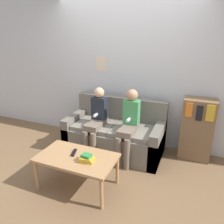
# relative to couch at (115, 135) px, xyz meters

# --- Properties ---
(ground_plane) EXTENTS (10.00, 10.00, 0.00)m
(ground_plane) POSITION_rel_couch_xyz_m (0.00, -0.51, -0.30)
(ground_plane) COLOR brown
(wall_back) EXTENTS (8.00, 0.06, 2.60)m
(wall_back) POSITION_rel_couch_xyz_m (-0.00, 0.49, 1.00)
(wall_back) COLOR silver
(wall_back) RESTS_ON ground_plane
(couch) EXTENTS (1.63, 0.79, 0.90)m
(couch) POSITION_rel_couch_xyz_m (0.00, 0.00, 0.00)
(couch) COLOR #6B665B
(couch) RESTS_ON ground_plane
(coffee_table) EXTENTS (1.02, 0.59, 0.46)m
(coffee_table) POSITION_rel_couch_xyz_m (-0.11, -1.08, 0.11)
(coffee_table) COLOR #AD7F51
(coffee_table) RESTS_ON ground_plane
(person_left) EXTENTS (0.24, 0.55, 1.13)m
(person_left) POSITION_rel_couch_xyz_m (-0.26, -0.19, 0.33)
(person_left) COLOR #756656
(person_left) RESTS_ON ground_plane
(person_right) EXTENTS (0.24, 0.55, 1.16)m
(person_right) POSITION_rel_couch_xyz_m (0.31, -0.19, 0.35)
(person_right) COLOR #756656
(person_right) RESTS_ON ground_plane
(tv_remote) EXTENTS (0.09, 0.17, 0.02)m
(tv_remote) POSITION_rel_couch_xyz_m (-0.19, -1.02, 0.17)
(tv_remote) COLOR black
(tv_remote) RESTS_ON coffee_table
(book_stack) EXTENTS (0.20, 0.17, 0.10)m
(book_stack) POSITION_rel_couch_xyz_m (0.06, -1.12, 0.20)
(book_stack) COLOR gold
(book_stack) RESTS_ON coffee_table
(bookshelf) EXTENTS (0.49, 0.32, 1.02)m
(bookshelf) POSITION_rel_couch_xyz_m (1.30, 0.28, 0.21)
(bookshelf) COLOR brown
(bookshelf) RESTS_ON ground_plane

